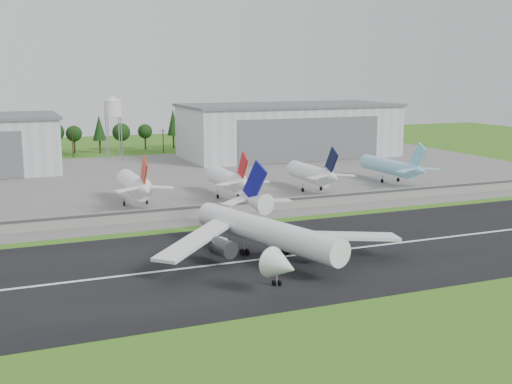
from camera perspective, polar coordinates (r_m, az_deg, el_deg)
name	(u,v)px	position (r m, az deg, el deg)	size (l,w,h in m)	color
ground	(301,270)	(133.45, 3.98, -6.95)	(600.00, 600.00, 0.00)	#2E6A19
runway	(280,257)	(142.06, 2.19, -5.81)	(320.00, 60.00, 0.10)	black
runway_centerline	(280,257)	(142.04, 2.19, -5.79)	(220.00, 1.00, 0.02)	white
apron	(159,180)	(243.98, -8.59, 1.04)	(320.00, 150.00, 0.10)	slate
blast_fence	(215,209)	(182.23, -3.69, -1.56)	(240.00, 0.61, 3.50)	gray
hangar_east	(289,130)	(309.57, 2.94, 5.52)	(102.00, 47.00, 25.20)	silver
water_tower	(113,106)	(303.70, -12.62, 7.43)	(8.40, 8.40, 29.40)	#99999E
utility_poles	(120,155)	(321.47, -12.03, 3.23)	(230.00, 3.00, 12.00)	black
treeline	(114,152)	(336.13, -12.50, 3.52)	(320.00, 16.00, 22.00)	black
main_airliner	(266,238)	(139.00, 0.94, -4.10)	(54.84, 58.12, 18.17)	white
parked_jet_red_a	(136,185)	(197.31, -10.63, 0.58)	(7.36, 31.29, 16.94)	white
parked_jet_red_b	(229,180)	(205.40, -2.38, 1.10)	(7.36, 31.29, 16.72)	white
parked_jet_navy	(314,174)	(217.56, 5.19, 1.61)	(7.36, 31.29, 16.77)	white
parked_jet_skyblue	(393,167)	(239.73, 12.08, 2.20)	(7.36, 37.29, 16.55)	#8BD4F1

